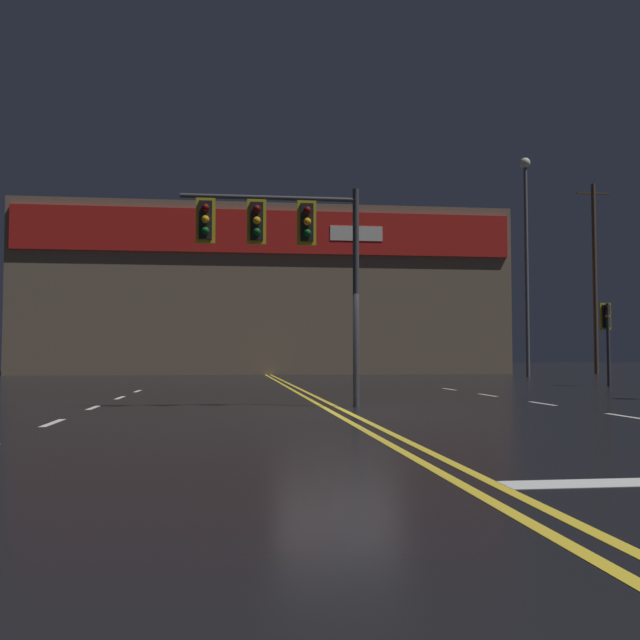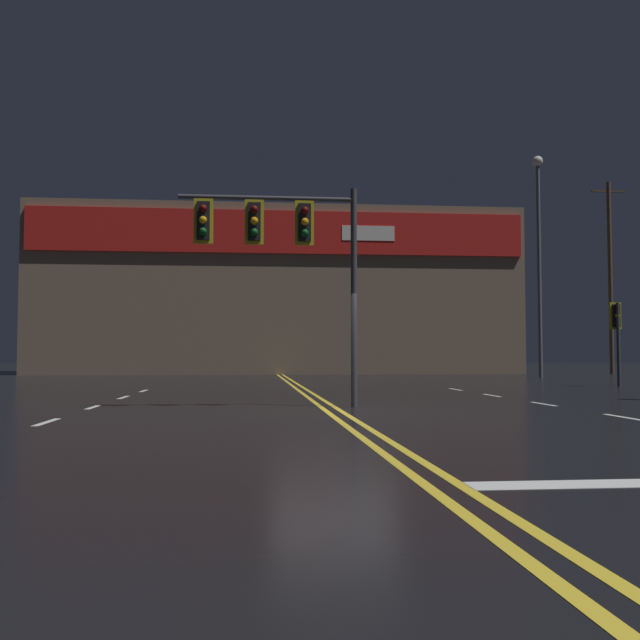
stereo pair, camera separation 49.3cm
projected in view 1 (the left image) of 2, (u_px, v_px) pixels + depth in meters
ground_plane at (339, 412)px, 14.31m from camera, size 200.00×200.00×0.00m
road_markings at (406, 418)px, 12.85m from camera, size 15.17×60.00×0.01m
traffic_signal_median at (279, 236)px, 15.64m from camera, size 3.94×0.36×4.85m
traffic_signal_corner_northeast at (606, 325)px, 26.31m from camera, size 0.42×0.36×3.08m
streetlight_median_approach at (526, 240)px, 38.30m from camera, size 0.56×0.56×11.84m
building_backdrop at (265, 295)px, 47.30m from camera, size 30.19×10.23×10.32m
utility_pole_row at (271, 279)px, 42.83m from camera, size 44.17×0.26×12.15m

